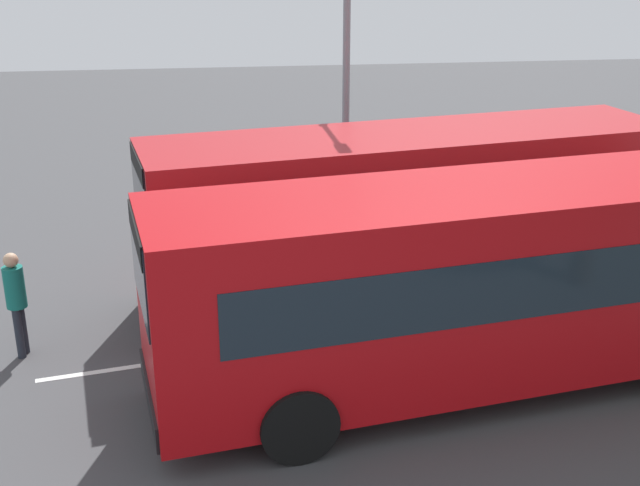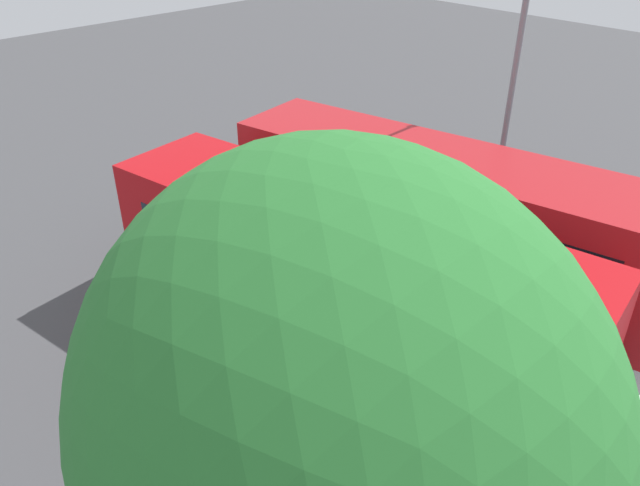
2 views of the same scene
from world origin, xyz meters
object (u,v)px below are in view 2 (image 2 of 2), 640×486
Objects in this scene: pedestrian at (204,170)px; street_lamp at (509,78)px; bus_center_left at (336,274)px; depot_tree at (338,426)px; bus_far_left at (436,210)px.

pedestrian is 0.26× the size of street_lamp.
pedestrian is (6.99, -1.85, -0.67)m from bus_center_left.
depot_tree is at bearing -19.54° from pedestrian.
depot_tree is at bearing 23.78° from street_lamp.
pedestrian is 13.74m from depot_tree.
bus_far_left is 6.98m from pedestrian.
bus_far_left is 9.89m from depot_tree.
bus_center_left reaches higher than pedestrian.
pedestrian is at bearing -29.47° from depot_tree.
bus_center_left is 1.44× the size of depot_tree.
depot_tree reaches higher than bus_center_left.
street_lamp is at bearing -90.33° from bus_far_left.
bus_far_left and bus_center_left have the same top height.
depot_tree reaches higher than bus_far_left.
depot_tree is (-11.54, 6.52, 3.62)m from pedestrian.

